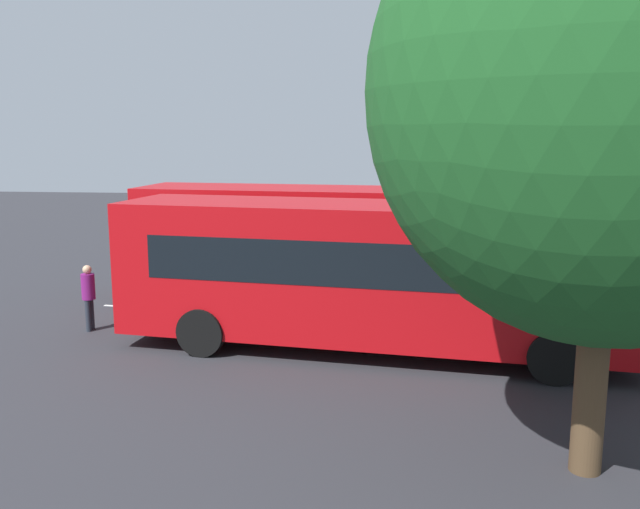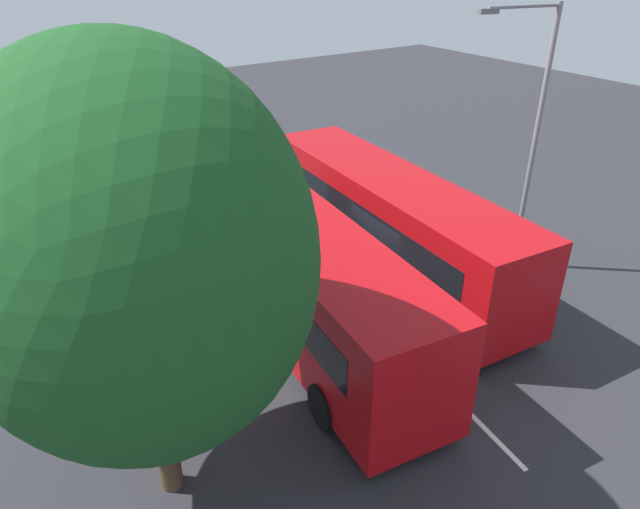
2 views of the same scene
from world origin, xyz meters
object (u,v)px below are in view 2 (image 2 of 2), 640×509
at_px(bus_far_left, 390,220).
at_px(pedestrian, 220,206).
at_px(depot_tree, 132,252).
at_px(bus_center_left, 301,271).
at_px(street_lamp, 531,128).

relative_size(bus_far_left, pedestrian, 7.11).
height_order(pedestrian, depot_tree, depot_tree).
bearing_deg(bus_center_left, bus_far_left, -67.27).
distance_m(bus_center_left, pedestrian, 6.99).
height_order(bus_center_left, depot_tree, depot_tree).
distance_m(bus_far_left, street_lamp, 4.95).
distance_m(bus_far_left, pedestrian, 6.65).
bearing_deg(street_lamp, depot_tree, 23.33).
relative_size(street_lamp, depot_tree, 0.95).
xyz_separation_m(bus_far_left, depot_tree, (-4.25, 9.09, 3.46)).
relative_size(bus_center_left, street_lamp, 1.41).
xyz_separation_m(pedestrian, depot_tree, (-10.01, 5.86, 4.30)).
bearing_deg(depot_tree, bus_center_left, -58.20).
height_order(bus_center_left, street_lamp, street_lamp).
xyz_separation_m(bus_far_left, pedestrian, (5.76, 3.23, -0.84)).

